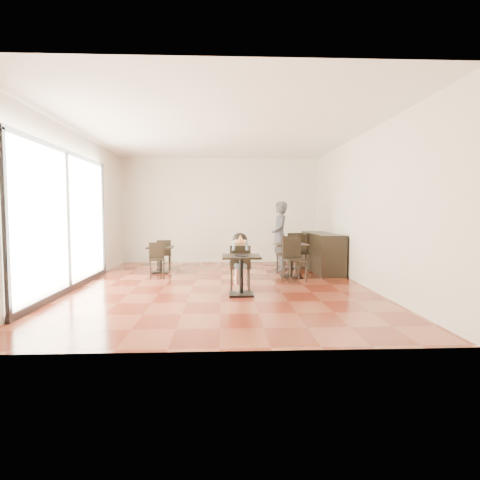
{
  "coord_description": "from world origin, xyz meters",
  "views": [
    {
      "loc": [
        0.04,
        -8.37,
        1.55
      ],
      "look_at": [
        0.38,
        -0.49,
        1.0
      ],
      "focal_mm": 30.0,
      "sensor_mm": 36.0,
      "label": 1
    }
  ],
  "objects": [
    {
      "name": "ceiling",
      "position": [
        0.0,
        0.0,
        3.2
      ],
      "size": [
        6.0,
        8.0,
        0.01
      ],
      "primitive_type": "cube",
      "color": "white",
      "rests_on": "floor"
    },
    {
      "name": "storefront_window",
      "position": [
        -2.97,
        -0.5,
        1.4
      ],
      "size": [
        0.04,
        4.5,
        2.6
      ],
      "primitive_type": "cube",
      "color": "white",
      "rests_on": "floor"
    },
    {
      "name": "wall_left",
      "position": [
        -3.0,
        0.0,
        1.6
      ],
      "size": [
        0.01,
        8.0,
        3.2
      ],
      "primitive_type": "cube",
      "color": "beige",
      "rests_on": "floor"
    },
    {
      "name": "child",
      "position": [
        0.38,
        -0.44,
        0.57
      ],
      "size": [
        0.4,
        0.57,
        1.13
      ],
      "primitive_type": null,
      "color": "gray",
      "rests_on": "child_chair"
    },
    {
      "name": "chair_left_a",
      "position": [
        -1.54,
        2.4,
        0.41
      ],
      "size": [
        0.43,
        0.43,
        0.81
      ],
      "primitive_type": null,
      "rotation": [
        0.0,
        0.0,
        3.35
      ],
      "color": "black",
      "rests_on": "floor"
    },
    {
      "name": "chair_back_b",
      "position": [
        2.08,
        1.96,
        0.48
      ],
      "size": [
        0.46,
        0.46,
        0.96
      ],
      "primitive_type": null,
      "rotation": [
        0.0,
        0.0,
        0.05
      ],
      "color": "black",
      "rests_on": "floor"
    },
    {
      "name": "chair_mid_b",
      "position": [
        1.65,
        0.43,
        0.48
      ],
      "size": [
        0.52,
        0.52,
        0.96
      ],
      "primitive_type": null,
      "rotation": [
        0.0,
        0.0,
        0.23
      ],
      "color": "black",
      "rests_on": "floor"
    },
    {
      "name": "wall_back",
      "position": [
        0.0,
        4.0,
        1.6
      ],
      "size": [
        6.0,
        0.01,
        3.2
      ],
      "primitive_type": "cube",
      "color": "beige",
      "rests_on": "floor"
    },
    {
      "name": "cafe_table_back",
      "position": [
        1.92,
        2.51,
        0.4
      ],
      "size": [
        0.8,
        0.8,
        0.8
      ],
      "primitive_type": null,
      "rotation": [
        0.0,
        0.0,
        0.05
      ],
      "color": "black",
      "rests_on": "floor"
    },
    {
      "name": "floor",
      "position": [
        0.0,
        0.0,
        0.0
      ],
      "size": [
        6.0,
        8.0,
        0.01
      ],
      "primitive_type": "cube",
      "color": "brown",
      "rests_on": "ground"
    },
    {
      "name": "adult_patron",
      "position": [
        1.56,
        2.21,
        0.92
      ],
      "size": [
        0.47,
        0.69,
        1.83
      ],
      "primitive_type": "imported",
      "rotation": [
        0.0,
        0.0,
        -1.52
      ],
      "color": "#3C3C42",
      "rests_on": "floor"
    },
    {
      "name": "cafe_table_mid",
      "position": [
        1.65,
        0.98,
        0.4
      ],
      "size": [
        0.91,
        0.91,
        0.8
      ],
      "primitive_type": null,
      "rotation": [
        0.0,
        0.0,
        0.23
      ],
      "color": "black",
      "rests_on": "floor"
    },
    {
      "name": "chair_mid_a",
      "position": [
        1.65,
        1.53,
        0.48
      ],
      "size": [
        0.52,
        0.52,
        0.96
      ],
      "primitive_type": null,
      "rotation": [
        0.0,
        0.0,
        3.38
      ],
      "color": "black",
      "rests_on": "floor"
    },
    {
      "name": "child_table",
      "position": [
        0.38,
        -0.99,
        0.37
      ],
      "size": [
        0.71,
        0.71,
        0.75
      ],
      "primitive_type": null,
      "color": "black",
      "rests_on": "floor"
    },
    {
      "name": "pizza_slice",
      "position": [
        0.38,
        -0.63,
        0.98
      ],
      "size": [
        0.26,
        0.2,
        0.06
      ],
      "primitive_type": null,
      "color": "tan",
      "rests_on": "child"
    },
    {
      "name": "child_chair",
      "position": [
        0.38,
        -0.44,
        0.45
      ],
      "size": [
        0.4,
        0.4,
        0.9
      ],
      "primitive_type": null,
      "rotation": [
        0.0,
        0.0,
        3.14
      ],
      "color": "black",
      "rests_on": "floor"
    },
    {
      "name": "service_counter",
      "position": [
        2.65,
        2.0,
        0.5
      ],
      "size": [
        0.6,
        2.4,
        1.0
      ],
      "primitive_type": "cube",
      "color": "black",
      "rests_on": "floor"
    },
    {
      "name": "chair_back_a",
      "position": [
        2.08,
        3.06,
        0.48
      ],
      "size": [
        0.46,
        0.46,
        0.96
      ],
      "primitive_type": null,
      "rotation": [
        0.0,
        0.0,
        3.2
      ],
      "color": "black",
      "rests_on": "floor"
    },
    {
      "name": "cafe_table_left",
      "position": [
        -1.54,
        1.85,
        0.34
      ],
      "size": [
        0.76,
        0.76,
        0.68
      ],
      "primitive_type": null,
      "rotation": [
        0.0,
        0.0,
        0.21
      ],
      "color": "black",
      "rests_on": "floor"
    },
    {
      "name": "wall_front",
      "position": [
        0.0,
        -4.0,
        1.6
      ],
      "size": [
        6.0,
        0.01,
        3.2
      ],
      "primitive_type": "cube",
      "color": "beige",
      "rests_on": "floor"
    },
    {
      "name": "wall_right",
      "position": [
        3.0,
        0.0,
        1.6
      ],
      "size": [
        0.01,
        8.0,
        3.2
      ],
      "primitive_type": "cube",
      "color": "beige",
      "rests_on": "floor"
    },
    {
      "name": "plate",
      "position": [
        0.38,
        -1.09,
        0.75
      ],
      "size": [
        0.25,
        0.25,
        0.02
      ],
      "primitive_type": "cylinder",
      "color": "black",
      "rests_on": "child_table"
    },
    {
      "name": "chair_left_b",
      "position": [
        -1.54,
        1.3,
        0.41
      ],
      "size": [
        0.43,
        0.43,
        0.81
      ],
      "primitive_type": null,
      "rotation": [
        0.0,
        0.0,
        0.21
      ],
      "color": "black",
      "rests_on": "floor"
    }
  ]
}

